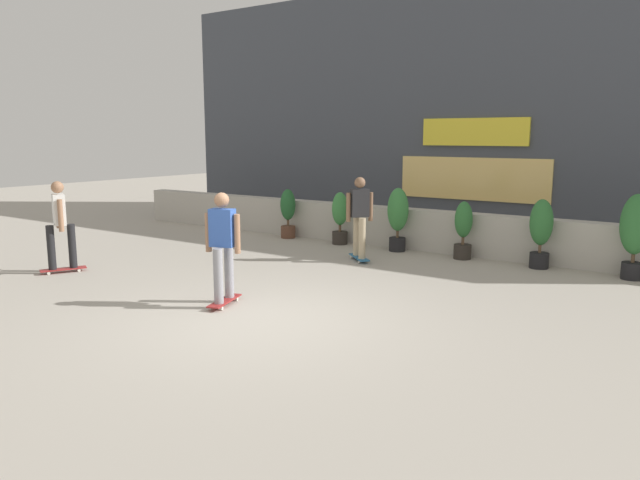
{
  "coord_description": "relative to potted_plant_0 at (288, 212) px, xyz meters",
  "views": [
    {
      "loc": [
        5.26,
        -6.14,
        2.52
      ],
      "look_at": [
        0.0,
        1.5,
        0.9
      ],
      "focal_mm": 33.79,
      "sensor_mm": 36.0,
      "label": 1
    }
  ],
  "objects": [
    {
      "name": "ground_plane",
      "position": [
        3.75,
        -5.55,
        -0.65
      ],
      "size": [
        48.0,
        48.0,
        0.0
      ],
      "primitive_type": "plane",
      "color": "#A8A093"
    },
    {
      "name": "planter_wall",
      "position": [
        3.75,
        0.45,
        -0.2
      ],
      "size": [
        18.0,
        0.4,
        0.9
      ],
      "primitive_type": "cube",
      "color": "#B2ADA3",
      "rests_on": "ground"
    },
    {
      "name": "building_backdrop",
      "position": [
        3.75,
        4.45,
        2.6
      ],
      "size": [
        20.0,
        2.08,
        6.5
      ],
      "color": "#424751",
      "rests_on": "ground"
    },
    {
      "name": "potted_plant_0",
      "position": [
        0.0,
        0.0,
        0.0
      ],
      "size": [
        0.37,
        0.37,
        1.21
      ],
      "color": "brown",
      "rests_on": "ground"
    },
    {
      "name": "potted_plant_1",
      "position": [
        1.53,
        0.0,
        0.01
      ],
      "size": [
        0.38,
        0.38,
        1.22
      ],
      "color": "#2D2823",
      "rests_on": "ground"
    },
    {
      "name": "potted_plant_2",
      "position": [
        3.03,
        -0.0,
        0.15
      ],
      "size": [
        0.46,
        0.46,
        1.39
      ],
      "color": "black",
      "rests_on": "ground"
    },
    {
      "name": "potted_plant_3",
      "position": [
        4.53,
        0.0,
        -0.02
      ],
      "size": [
        0.36,
        0.36,
        1.19
      ],
      "color": "#2D2823",
      "rests_on": "ground"
    },
    {
      "name": "potted_plant_4",
      "position": [
        6.07,
        0.0,
        0.1
      ],
      "size": [
        0.43,
        0.43,
        1.33
      ],
      "color": "black",
      "rests_on": "ground"
    },
    {
      "name": "potted_plant_5",
      "position": [
        7.67,
        -0.0,
        0.24
      ],
      "size": [
        0.52,
        0.52,
        1.52
      ],
      "color": "black",
      "rests_on": "ground"
    },
    {
      "name": "skater_by_wall_right",
      "position": [
        2.87,
        -5.3,
        0.29
      ],
      "size": [
        0.54,
        0.82,
        1.7
      ],
      "color": "maroon",
      "rests_on": "ground"
    },
    {
      "name": "skater_mid_plaza",
      "position": [
        2.86,
        -1.35,
        0.29
      ],
      "size": [
        0.73,
        0.68,
        1.7
      ],
      "color": "#266699",
      "rests_on": "ground"
    },
    {
      "name": "skater_far_left",
      "position": [
        -1.11,
        -5.41,
        0.29
      ],
      "size": [
        0.54,
        0.8,
        1.7
      ],
      "color": "maroon",
      "rests_on": "ground"
    }
  ]
}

